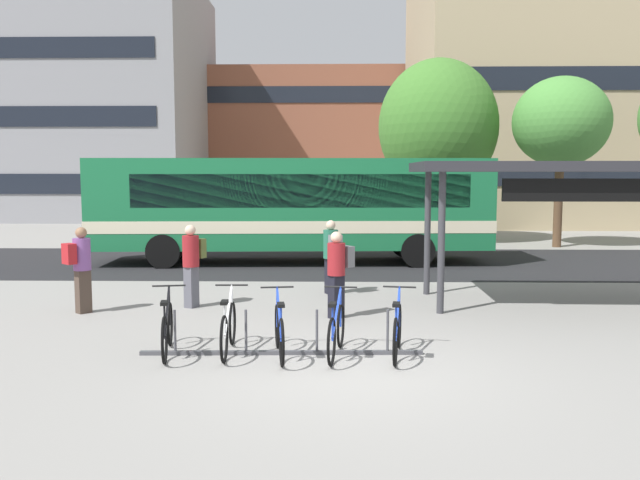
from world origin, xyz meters
TOP-DOWN VIEW (x-y plane):
  - ground at (0.00, 0.00)m, footprint 200.00×200.00m
  - bus_lane_asphalt at (0.00, 11.12)m, footprint 80.00×7.20m
  - city_bus at (-1.61, 11.12)m, footprint 12.13×3.12m
  - bike_rack at (-1.03, 0.78)m, footprint 4.33×0.21m
  - parked_bicycle_black_0 at (-2.78, 0.77)m, footprint 0.52×1.71m
  - parked_bicycle_white_1 at (-1.85, 0.84)m, footprint 0.52×1.72m
  - parked_bicycle_blue_2 at (-1.05, 0.67)m, footprint 0.52×1.71m
  - parked_bicycle_blue_3 at (-0.19, 0.71)m, footprint 0.52×1.71m
  - parked_bicycle_blue_4 at (0.73, 0.74)m, footprint 0.52×1.71m
  - transit_shelter at (5.00, 4.77)m, footprint 7.04×2.91m
  - commuter_red_pack_0 at (-5.23, 3.67)m, footprint 0.58×0.60m
  - commuter_olive_pack_1 at (-3.16, 4.32)m, footprint 0.51×0.60m
  - commuter_grey_pack_2 at (-0.16, 3.35)m, footprint 0.60×0.57m
  - commuter_grey_pack_3 at (-0.29, 5.83)m, footprint 0.50×0.60m
  - street_tree_1 at (3.89, 17.34)m, footprint 4.72×4.72m
  - street_tree_2 at (8.15, 15.62)m, footprint 3.53×3.53m
  - building_left_wing at (-17.01, 32.71)m, footprint 16.37×12.71m
  - building_right_wing at (15.35, 28.79)m, footprint 21.78×12.76m
  - building_centre_block at (-1.22, 42.06)m, footprint 19.76×12.94m

SIDE VIEW (x-z plane):
  - ground at x=0.00m, z-range 0.00..0.00m
  - bus_lane_asphalt at x=0.00m, z-range 0.00..0.01m
  - bike_rack at x=-1.03m, z-range -0.26..0.44m
  - parked_bicycle_black_0 at x=-2.78m, z-range -0.11..0.88m
  - parked_bicycle_white_1 at x=-1.85m, z-range -0.11..0.88m
  - parked_bicycle_blue_2 at x=-1.05m, z-range -0.11..0.88m
  - parked_bicycle_blue_3 at x=-0.19m, z-range -0.11..0.88m
  - parked_bicycle_blue_4 at x=0.73m, z-range -0.11..0.88m
  - commuter_grey_pack_2 at x=-0.16m, z-range 0.13..1.79m
  - commuter_grey_pack_3 at x=-0.29m, z-range 0.13..1.82m
  - commuter_red_pack_0 at x=-5.23m, z-range 0.13..1.84m
  - commuter_olive_pack_1 at x=-3.16m, z-range 0.13..1.84m
  - city_bus at x=-1.61m, z-range 0.18..3.38m
  - transit_shelter at x=5.00m, z-range 1.31..4.30m
  - street_tree_1 at x=3.89m, z-range 0.97..8.24m
  - street_tree_2 at x=8.15m, z-range 1.48..7.79m
  - building_centre_block at x=-1.22m, z-range 0.00..10.05m
  - building_left_wing at x=-17.01m, z-range 0.00..14.53m
  - building_right_wing at x=15.35m, z-range 0.00..17.98m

